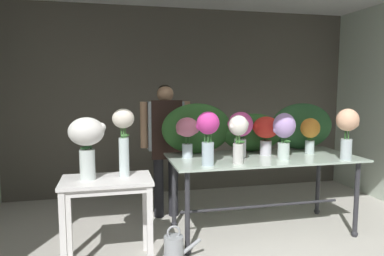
{
  "coord_description": "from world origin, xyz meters",
  "views": [
    {
      "loc": [
        -1.11,
        -2.0,
        1.59
      ],
      "look_at": [
        -0.31,
        1.42,
        1.19
      ],
      "focal_mm": 33.26,
      "sensor_mm": 36.0,
      "label": 1
    }
  ],
  "objects_px": {
    "vase_scarlet_lilies": "(266,131)",
    "vase_ivory_roses": "(238,134)",
    "vase_white_roses_tall": "(87,139)",
    "vase_cream_lisianthus_tall": "(124,134)",
    "vase_lilac_ranunculus": "(284,131)",
    "florist": "(166,136)",
    "vase_fuchsia_stock": "(240,129)",
    "vase_rosy_snapdragons": "(187,131)",
    "watering_can": "(174,248)",
    "vase_magenta_hydrangea": "(208,132)",
    "vase_sunset_carnations": "(310,132)",
    "display_table_glass": "(263,168)",
    "side_table_white": "(107,191)",
    "vase_peach_peonies": "(347,127)"
  },
  "relations": [
    {
      "from": "watering_can",
      "to": "vase_magenta_hydrangea",
      "type": "bearing_deg",
      "value": 25.45
    },
    {
      "from": "vase_magenta_hydrangea",
      "to": "vase_peach_peonies",
      "type": "relative_size",
      "value": 0.98
    },
    {
      "from": "vase_lilac_ranunculus",
      "to": "vase_rosy_snapdragons",
      "type": "relative_size",
      "value": 1.12
    },
    {
      "from": "vase_cream_lisianthus_tall",
      "to": "watering_can",
      "type": "bearing_deg",
      "value": -18.88
    },
    {
      "from": "vase_white_roses_tall",
      "to": "watering_can",
      "type": "distance_m",
      "value": 1.26
    },
    {
      "from": "vase_lilac_ranunculus",
      "to": "vase_white_roses_tall",
      "type": "distance_m",
      "value": 1.96
    },
    {
      "from": "vase_sunset_carnations",
      "to": "vase_cream_lisianthus_tall",
      "type": "height_order",
      "value": "vase_cream_lisianthus_tall"
    },
    {
      "from": "vase_sunset_carnations",
      "to": "vase_white_roses_tall",
      "type": "distance_m",
      "value": 2.44
    },
    {
      "from": "florist",
      "to": "watering_can",
      "type": "relative_size",
      "value": 4.59
    },
    {
      "from": "side_table_white",
      "to": "vase_peach_peonies",
      "type": "relative_size",
      "value": 1.49
    },
    {
      "from": "vase_white_roses_tall",
      "to": "vase_cream_lisianthus_tall",
      "type": "relative_size",
      "value": 0.89
    },
    {
      "from": "vase_rosy_snapdragons",
      "to": "display_table_glass",
      "type": "bearing_deg",
      "value": -8.85
    },
    {
      "from": "florist",
      "to": "vase_fuchsia_stock",
      "type": "distance_m",
      "value": 0.99
    },
    {
      "from": "display_table_glass",
      "to": "side_table_white",
      "type": "xyz_separation_m",
      "value": [
        -1.65,
        -0.36,
        -0.05
      ]
    },
    {
      "from": "florist",
      "to": "vase_lilac_ranunculus",
      "type": "height_order",
      "value": "florist"
    },
    {
      "from": "vase_magenta_hydrangea",
      "to": "vase_rosy_snapdragons",
      "type": "bearing_deg",
      "value": 105.08
    },
    {
      "from": "vase_cream_lisianthus_tall",
      "to": "vase_peach_peonies",
      "type": "bearing_deg",
      "value": -0.89
    },
    {
      "from": "vase_lilac_ranunculus",
      "to": "vase_scarlet_lilies",
      "type": "bearing_deg",
      "value": 108.54
    },
    {
      "from": "vase_peach_peonies",
      "to": "vase_sunset_carnations",
      "type": "bearing_deg",
      "value": 113.0
    },
    {
      "from": "vase_cream_lisianthus_tall",
      "to": "side_table_white",
      "type": "bearing_deg",
      "value": -163.12
    },
    {
      "from": "vase_ivory_roses",
      "to": "vase_scarlet_lilies",
      "type": "bearing_deg",
      "value": 38.16
    },
    {
      "from": "vase_sunset_carnations",
      "to": "vase_cream_lisianthus_tall",
      "type": "bearing_deg",
      "value": -169.88
    },
    {
      "from": "watering_can",
      "to": "vase_lilac_ranunculus",
      "type": "bearing_deg",
      "value": 12.96
    },
    {
      "from": "vase_rosy_snapdragons",
      "to": "side_table_white",
      "type": "bearing_deg",
      "value": -149.67
    },
    {
      "from": "florist",
      "to": "watering_can",
      "type": "distance_m",
      "value": 1.46
    },
    {
      "from": "side_table_white",
      "to": "vase_cream_lisianthus_tall",
      "type": "height_order",
      "value": "vase_cream_lisianthus_tall"
    },
    {
      "from": "vase_scarlet_lilies",
      "to": "vase_ivory_roses",
      "type": "distance_m",
      "value": 0.57
    },
    {
      "from": "vase_magenta_hydrangea",
      "to": "vase_rosy_snapdragons",
      "type": "height_order",
      "value": "vase_magenta_hydrangea"
    },
    {
      "from": "vase_rosy_snapdragons",
      "to": "vase_cream_lisianthus_tall",
      "type": "bearing_deg",
      "value": -146.91
    },
    {
      "from": "vase_cream_lisianthus_tall",
      "to": "florist",
      "type": "bearing_deg",
      "value": 62.33
    },
    {
      "from": "vase_ivory_roses",
      "to": "vase_cream_lisianthus_tall",
      "type": "bearing_deg",
      "value": -178.1
    },
    {
      "from": "vase_sunset_carnations",
      "to": "vase_fuchsia_stock",
      "type": "xyz_separation_m",
      "value": [
        -0.85,
        -0.04,
        0.06
      ]
    },
    {
      "from": "vase_scarlet_lilies",
      "to": "vase_sunset_carnations",
      "type": "bearing_deg",
      "value": -1.87
    },
    {
      "from": "vase_sunset_carnations",
      "to": "vase_magenta_hydrangea",
      "type": "distance_m",
      "value": 1.34
    },
    {
      "from": "display_table_glass",
      "to": "vase_magenta_hydrangea",
      "type": "relative_size",
      "value": 3.93
    },
    {
      "from": "vase_scarlet_lilies",
      "to": "vase_ivory_roses",
      "type": "xyz_separation_m",
      "value": [
        -0.45,
        -0.35,
        0.02
      ]
    },
    {
      "from": "vase_lilac_ranunculus",
      "to": "vase_cream_lisianthus_tall",
      "type": "distance_m",
      "value": 1.64
    },
    {
      "from": "vase_sunset_carnations",
      "to": "vase_fuchsia_stock",
      "type": "distance_m",
      "value": 0.86
    },
    {
      "from": "vase_rosy_snapdragons",
      "to": "watering_can",
      "type": "relative_size",
      "value": 1.22
    },
    {
      "from": "vase_ivory_roses",
      "to": "vase_white_roses_tall",
      "type": "relative_size",
      "value": 0.87
    },
    {
      "from": "vase_peach_peonies",
      "to": "vase_magenta_hydrangea",
      "type": "bearing_deg",
      "value": 177.57
    },
    {
      "from": "vase_magenta_hydrangea",
      "to": "vase_cream_lisianthus_tall",
      "type": "height_order",
      "value": "vase_cream_lisianthus_tall"
    },
    {
      "from": "side_table_white",
      "to": "vase_ivory_roses",
      "type": "relative_size",
      "value": 1.66
    },
    {
      "from": "display_table_glass",
      "to": "side_table_white",
      "type": "height_order",
      "value": "display_table_glass"
    },
    {
      "from": "vase_magenta_hydrangea",
      "to": "watering_can",
      "type": "bearing_deg",
      "value": -154.55
    },
    {
      "from": "vase_peach_peonies",
      "to": "watering_can",
      "type": "bearing_deg",
      "value": -176.55
    },
    {
      "from": "vase_sunset_carnations",
      "to": "vase_rosy_snapdragons",
      "type": "bearing_deg",
      "value": 177.18
    },
    {
      "from": "vase_scarlet_lilies",
      "to": "vase_cream_lisianthus_tall",
      "type": "xyz_separation_m",
      "value": [
        -1.55,
        -0.39,
        0.06
      ]
    },
    {
      "from": "vase_lilac_ranunculus",
      "to": "vase_fuchsia_stock",
      "type": "height_order",
      "value": "vase_fuchsia_stock"
    },
    {
      "from": "vase_peach_peonies",
      "to": "vase_rosy_snapdragons",
      "type": "bearing_deg",
      "value": 163.23
    }
  ]
}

